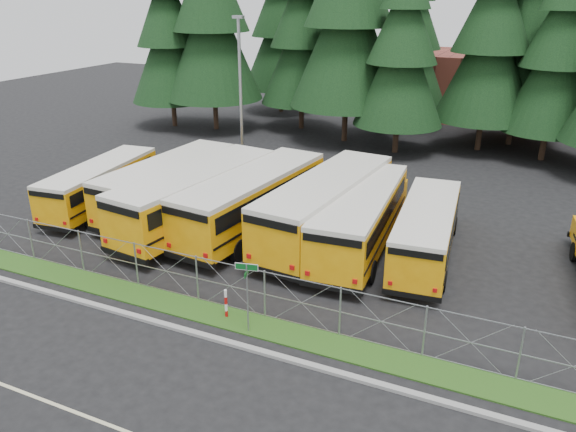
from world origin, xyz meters
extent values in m
plane|color=black|center=(0.00, 0.00, 0.00)|extent=(120.00, 120.00, 0.00)
cube|color=gray|center=(0.00, -3.10, 0.06)|extent=(50.00, 0.25, 0.12)
cube|color=#1E4B15|center=(0.00, -1.70, 0.03)|extent=(50.00, 1.40, 0.06)
cube|color=brown|center=(6.00, 40.00, 3.00)|extent=(22.00, 10.00, 6.00)
cylinder|color=#92959A|center=(-1.10, -2.16, 1.40)|extent=(0.06, 0.06, 2.80)
cube|color=#0B521C|center=(-1.10, -2.16, 2.68)|extent=(0.79, 0.19, 0.22)
cube|color=white|center=(-1.10, -2.16, 2.68)|extent=(0.82, 0.20, 0.26)
cube|color=#0B521C|center=(-1.10, -2.16, 2.44)|extent=(0.14, 0.54, 0.18)
cylinder|color=#B20C0C|center=(-2.33, -1.64, 0.60)|extent=(0.11, 0.11, 1.20)
cylinder|color=#92959A|center=(-10.49, 14.56, 5.00)|extent=(0.20, 0.20, 10.00)
cube|color=#92959A|center=(-10.49, 14.56, 10.05)|extent=(0.70, 0.35, 0.18)
camera|label=1|loc=(7.44, -17.41, 11.68)|focal=35.00mm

